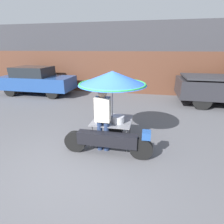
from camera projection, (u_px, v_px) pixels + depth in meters
ground_plane at (82, 163)px, 4.13m from camera, size 36.00×36.00×0.00m
shopfront_building at (127, 58)px, 10.89m from camera, size 28.00×2.06×3.94m
vendor_motorcycle_cart at (112, 90)px, 4.47m from camera, size 2.26×1.77×2.03m
vendor_person at (103, 117)px, 4.37m from camera, size 0.38×0.23×1.68m
parked_car at (37, 80)px, 10.04m from camera, size 4.15×1.71×1.58m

